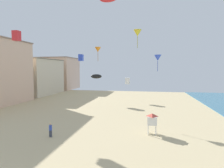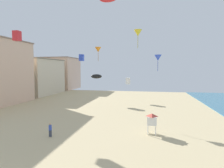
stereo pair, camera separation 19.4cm
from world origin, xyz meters
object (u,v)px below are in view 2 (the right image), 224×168
(kite_blue_delta, at_px, (158,58))
(kite_red_box, at_px, (17,36))
(kite_white_box, at_px, (128,81))
(kite_blue_box, at_px, (82,58))
(kite_flyer, at_px, (50,129))
(kite_yellow_delta, at_px, (138,33))
(kite_orange_delta, at_px, (98,50))
(kite_black_parafoil, at_px, (96,76))
(lifeguard_stand, at_px, (152,119))

(kite_blue_delta, bearing_deg, kite_red_box, -170.37)
(kite_white_box, height_order, kite_blue_delta, kite_blue_delta)
(kite_blue_box, bearing_deg, kite_white_box, -6.44)
(kite_flyer, distance_m, kite_yellow_delta, 25.78)
(kite_blue_delta, bearing_deg, kite_orange_delta, 171.86)
(kite_blue_delta, bearing_deg, kite_white_box, 113.31)
(kite_yellow_delta, xyz_separation_m, kite_red_box, (-18.64, -11.89, -1.96))
(kite_orange_delta, distance_m, kite_black_parafoil, 5.79)
(kite_red_box, height_order, kite_blue_delta, kite_red_box)
(kite_blue_box, relative_size, kite_red_box, 1.10)
(kite_yellow_delta, distance_m, kite_white_box, 12.58)
(kite_black_parafoil, relative_size, kite_red_box, 1.14)
(kite_flyer, xyz_separation_m, kite_blue_delta, (12.43, 11.52, 8.75))
(kite_yellow_delta, bearing_deg, lifeguard_stand, -80.28)
(lifeguard_stand, distance_m, kite_blue_delta, 11.47)
(kite_flyer, relative_size, kite_red_box, 1.04)
(kite_flyer, xyz_separation_m, kite_red_box, (-9.92, 7.73, 12.32))
(kite_yellow_delta, bearing_deg, kite_white_box, 111.68)
(kite_flyer, height_order, lifeguard_stand, lifeguard_stand)
(kite_flyer, height_order, kite_orange_delta, kite_orange_delta)
(kite_yellow_delta, xyz_separation_m, kite_blue_delta, (3.72, -8.10, -5.53))
(kite_orange_delta, bearing_deg, kite_blue_box, 120.27)
(kite_red_box, bearing_deg, kite_white_box, 49.75)
(kite_white_box, bearing_deg, kite_blue_delta, -66.69)
(kite_white_box, bearing_deg, kite_flyer, -102.70)
(kite_yellow_delta, relative_size, kite_white_box, 2.30)
(kite_red_box, bearing_deg, kite_blue_box, 80.49)
(kite_blue_box, height_order, kite_blue_delta, kite_blue_box)
(kite_blue_box, relative_size, kite_blue_delta, 0.66)
(kite_flyer, bearing_deg, kite_blue_delta, 69.14)
(kite_white_box, bearing_deg, kite_red_box, -130.25)
(kite_orange_delta, distance_m, kite_blue_delta, 10.49)
(kite_black_parafoil, height_order, kite_white_box, kite_black_parafoil)
(lifeguard_stand, bearing_deg, kite_blue_delta, 76.34)
(kite_white_box, relative_size, kite_blue_delta, 0.62)
(kite_flyer, relative_size, kite_black_parafoil, 0.92)
(kite_red_box, bearing_deg, kite_flyer, -37.91)
(lifeguard_stand, relative_size, kite_orange_delta, 1.03)
(kite_orange_delta, height_order, kite_blue_box, kite_blue_box)
(kite_orange_delta, bearing_deg, kite_white_box, 74.30)
(kite_flyer, height_order, kite_blue_box, kite_blue_box)
(lifeguard_stand, relative_size, kite_blue_box, 1.48)
(kite_yellow_delta, height_order, kite_blue_delta, kite_yellow_delta)
(kite_white_box, bearing_deg, lifeguard_stand, -76.60)
(kite_white_box, bearing_deg, kite_blue_box, 173.56)
(kite_white_box, xyz_separation_m, kite_blue_delta, (6.46, -14.99, 4.64))
(lifeguard_stand, distance_m, kite_black_parafoil, 11.83)
(kite_flyer, distance_m, kite_white_box, 27.48)
(kite_orange_delta, xyz_separation_m, kite_red_box, (-12.10, -5.26, 1.92))
(kite_blue_box, bearing_deg, kite_yellow_delta, -28.56)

